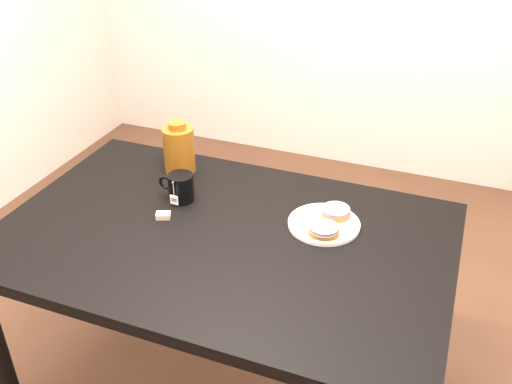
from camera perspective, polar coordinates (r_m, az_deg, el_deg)
table at (r=1.83m, az=-3.24°, el=-6.23°), size 1.40×0.90×0.75m
plate at (r=1.82m, az=6.81°, el=-3.13°), size 0.23×0.23×0.02m
bagel_back at (r=1.85m, az=7.99°, el=-1.97°), size 0.13×0.13×0.03m
bagel_front at (r=1.76m, az=6.79°, el=-3.78°), size 0.13×0.13×0.03m
mug at (r=1.94m, az=-7.56°, el=0.48°), size 0.13×0.09×0.10m
teabag_pouch at (r=1.87m, az=-9.27°, el=-2.33°), size 0.05×0.05×0.02m
bagel_package at (r=2.10m, az=-7.71°, el=4.28°), size 0.14×0.14×0.19m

